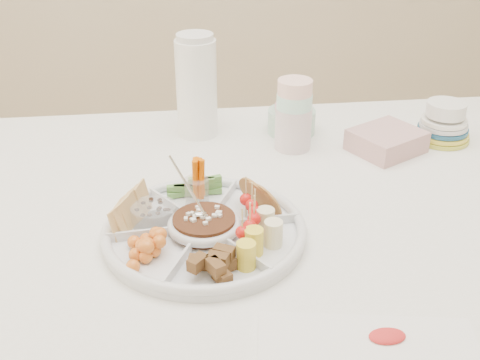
{
  "coord_description": "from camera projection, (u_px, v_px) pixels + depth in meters",
  "views": [
    {
      "loc": [
        -0.19,
        -1.1,
        1.4
      ],
      "look_at": [
        -0.06,
        -0.04,
        0.82
      ],
      "focal_mm": 45.0,
      "sensor_mm": 36.0,
      "label": 1
    }
  ],
  "objects": [
    {
      "name": "dining_table",
      "position": [
        263.0,
        330.0,
        1.47
      ],
      "size": [
        1.52,
        1.02,
        0.76
      ],
      "primitive_type": "cube",
      "color": "white",
      "rests_on": "floor"
    },
    {
      "name": "party_tray",
      "position": [
        204.0,
        228.0,
        1.13
      ],
      "size": [
        0.41,
        0.41,
        0.04
      ],
      "primitive_type": "cylinder",
      "rotation": [
        0.0,
        0.0,
        0.08
      ],
      "color": "silver",
      "rests_on": "dining_table"
    },
    {
      "name": "bean_dip",
      "position": [
        204.0,
        225.0,
        1.13
      ],
      "size": [
        0.13,
        0.13,
        0.04
      ],
      "primitive_type": "cylinder",
      "rotation": [
        0.0,
        0.0,
        0.08
      ],
      "color": "#3F2014",
      "rests_on": "party_tray"
    },
    {
      "name": "tortillas",
      "position": [
        255.0,
        195.0,
        1.2
      ],
      "size": [
        0.11,
        0.11,
        0.06
      ],
      "primitive_type": null,
      "rotation": [
        0.0,
        0.0,
        0.08
      ],
      "color": "#945D3D",
      "rests_on": "party_tray"
    },
    {
      "name": "carrot_cucumber",
      "position": [
        195.0,
        177.0,
        1.23
      ],
      "size": [
        0.1,
        0.1,
        0.09
      ],
      "primitive_type": null,
      "rotation": [
        0.0,
        0.0,
        0.08
      ],
      "color": "#E36000",
      "rests_on": "party_tray"
    },
    {
      "name": "pita_raisins",
      "position": [
        141.0,
        207.0,
        1.16
      ],
      "size": [
        0.13,
        0.13,
        0.07
      ],
      "primitive_type": null,
      "rotation": [
        0.0,
        0.0,
        0.08
      ],
      "color": "#E9CB87",
      "rests_on": "party_tray"
    },
    {
      "name": "cherries",
      "position": [
        146.0,
        248.0,
        1.05
      ],
      "size": [
        0.12,
        0.12,
        0.04
      ],
      "primitive_type": null,
      "rotation": [
        0.0,
        0.0,
        0.08
      ],
      "color": "#FC973B",
      "rests_on": "party_tray"
    },
    {
      "name": "granola_chunks",
      "position": [
        215.0,
        263.0,
        1.02
      ],
      "size": [
        0.1,
        0.1,
        0.04
      ],
      "primitive_type": null,
      "rotation": [
        0.0,
        0.0,
        0.08
      ],
      "color": "brown",
      "rests_on": "party_tray"
    },
    {
      "name": "banana_tomato",
      "position": [
        271.0,
        224.0,
        1.08
      ],
      "size": [
        0.12,
        0.12,
        0.09
      ],
      "primitive_type": null,
      "rotation": [
        0.0,
        0.0,
        0.08
      ],
      "color": "#CEC662",
      "rests_on": "party_tray"
    },
    {
      "name": "cup_stack",
      "position": [
        294.0,
        101.0,
        1.44
      ],
      "size": [
        0.09,
        0.09,
        0.24
      ],
      "primitive_type": "cylinder",
      "rotation": [
        0.0,
        0.0,
        -0.04
      ],
      "color": "white",
      "rests_on": "dining_table"
    },
    {
      "name": "thermos",
      "position": [
        196.0,
        85.0,
        1.51
      ],
      "size": [
        0.13,
        0.13,
        0.27
      ],
      "primitive_type": "cylinder",
      "rotation": [
        0.0,
        0.0,
        0.29
      ],
      "color": "white",
      "rests_on": "dining_table"
    },
    {
      "name": "flower_bowl",
      "position": [
        292.0,
        116.0,
        1.55
      ],
      "size": [
        0.16,
        0.16,
        0.09
      ],
      "primitive_type": "cylinder",
      "rotation": [
        0.0,
        0.0,
        -0.35
      ],
      "color": "#93BBA3",
      "rests_on": "dining_table"
    },
    {
      "name": "napkin_stack",
      "position": [
        387.0,
        141.0,
        1.47
      ],
      "size": [
        0.2,
        0.19,
        0.05
      ],
      "primitive_type": "cube",
      "rotation": [
        0.0,
        0.0,
        0.5
      ],
      "color": "#C29291",
      "rests_on": "dining_table"
    },
    {
      "name": "plate_stack",
      "position": [
        444.0,
        124.0,
        1.51
      ],
      "size": [
        0.15,
        0.15,
        0.09
      ],
      "primitive_type": "cylinder",
      "rotation": [
        0.0,
        0.0,
        -0.09
      ],
      "color": "#E9C34D",
      "rests_on": "dining_table"
    },
    {
      "name": "placemat",
      "position": [
        367.0,
        341.0,
        0.9
      ],
      "size": [
        0.34,
        0.16,
        0.01
      ],
      "primitive_type": "cube",
      "rotation": [
        0.0,
        0.0,
        -0.17
      ],
      "color": "white",
      "rests_on": "dining_table"
    }
  ]
}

